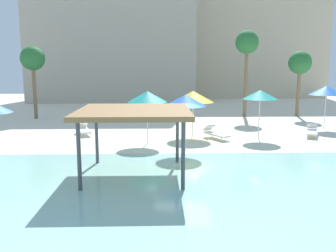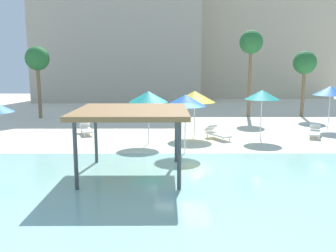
% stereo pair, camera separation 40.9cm
% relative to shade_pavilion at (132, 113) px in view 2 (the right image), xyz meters
% --- Properties ---
extents(ground_plane, '(80.00, 80.00, 0.00)m').
position_rel_shade_pavilion_xyz_m(ground_plane, '(2.00, 1.78, -2.43)').
color(ground_plane, beige).
extents(lagoon_water, '(44.00, 13.50, 0.04)m').
position_rel_shade_pavilion_xyz_m(lagoon_water, '(2.00, -3.47, -2.41)').
color(lagoon_water, '#99D1C6').
rests_on(lagoon_water, ground).
extents(shade_pavilion, '(4.18, 4.18, 2.59)m').
position_rel_shade_pavilion_xyz_m(shade_pavilion, '(0.00, 0.00, 0.00)').
color(shade_pavilion, '#42474C').
rests_on(shade_pavilion, ground).
extents(beach_umbrella_teal_0, '(1.99, 1.99, 2.84)m').
position_rel_shade_pavilion_xyz_m(beach_umbrella_teal_0, '(6.85, 7.06, 0.14)').
color(beach_umbrella_teal_0, silver).
rests_on(beach_umbrella_teal_0, ground).
extents(beach_umbrella_blue_2, '(2.02, 2.02, 2.85)m').
position_rel_shade_pavilion_xyz_m(beach_umbrella_blue_2, '(2.23, 3.68, 0.14)').
color(beach_umbrella_blue_2, silver).
rests_on(beach_umbrella_blue_2, ground).
extents(beach_umbrella_yellow_4, '(2.45, 2.45, 2.75)m').
position_rel_shade_pavilion_xyz_m(beach_umbrella_yellow_4, '(3.01, 7.66, -0.01)').
color(beach_umbrella_yellow_4, silver).
rests_on(beach_umbrella_yellow_4, ground).
extents(beach_umbrella_blue_5, '(2.22, 2.22, 2.91)m').
position_rel_shade_pavilion_xyz_m(beach_umbrella_blue_5, '(12.20, 10.09, 0.17)').
color(beach_umbrella_blue_5, silver).
rests_on(beach_umbrella_blue_5, ground).
extents(beach_umbrella_teal_6, '(2.14, 2.14, 2.87)m').
position_rel_shade_pavilion_xyz_m(beach_umbrella_teal_6, '(0.35, 5.81, 0.14)').
color(beach_umbrella_teal_6, silver).
rests_on(beach_umbrella_teal_6, ground).
extents(lounge_chair_0, '(1.46, 1.94, 0.74)m').
position_rel_shade_pavilion_xyz_m(lounge_chair_0, '(4.26, 7.03, -2.09)').
color(lounge_chair_0, white).
rests_on(lounge_chair_0, ground).
extents(lounge_chair_1, '(1.30, 1.98, 0.74)m').
position_rel_shade_pavilion_xyz_m(lounge_chair_1, '(10.25, 7.55, -2.09)').
color(lounge_chair_1, white).
rests_on(lounge_chair_1, ground).
extents(lounge_chair_2, '(1.22, 1.99, 0.74)m').
position_rel_shade_pavilion_xyz_m(lounge_chair_2, '(-3.71, 8.55, -2.09)').
color(lounge_chair_2, white).
rests_on(lounge_chair_2, ground).
extents(palm_tree_0, '(1.90, 1.90, 5.76)m').
position_rel_shade_pavilion_xyz_m(palm_tree_0, '(-8.97, 15.45, 2.26)').
color(palm_tree_0, brown).
rests_on(palm_tree_0, ground).
extents(palm_tree_1, '(1.90, 1.90, 5.45)m').
position_rel_shade_pavilion_xyz_m(palm_tree_1, '(12.79, 16.29, 1.96)').
color(palm_tree_1, brown).
rests_on(palm_tree_1, ground).
extents(palm_tree_2, '(1.90, 1.90, 7.10)m').
position_rel_shade_pavilion_xyz_m(palm_tree_2, '(8.27, 16.26, 3.52)').
color(palm_tree_2, brown).
rests_on(palm_tree_2, ground).
extents(hotel_block_0, '(19.49, 9.29, 17.37)m').
position_rel_shade_pavilion_xyz_m(hotel_block_0, '(-4.45, 31.84, 6.26)').
color(hotel_block_0, '#B2A893').
rests_on(hotel_block_0, ground).
extents(hotel_block_1, '(19.76, 11.48, 17.72)m').
position_rel_shade_pavilion_xyz_m(hotel_block_1, '(13.54, 38.73, 6.44)').
color(hotel_block_1, beige).
rests_on(hotel_block_1, ground).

